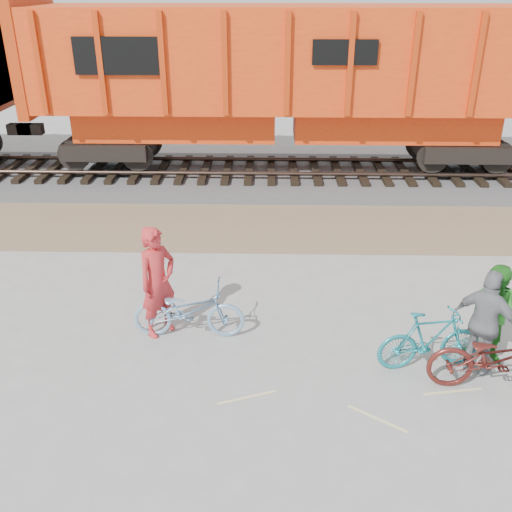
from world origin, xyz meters
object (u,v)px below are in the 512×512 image
object	(u,v)px
hopper_car_center	(285,78)
bicycle_maroon	(498,358)
bicycle_teal	(430,340)
bicycle_blue	(189,310)
person_solo	(158,282)
person_man	(495,315)
person_woman	(486,323)

from	to	relation	value
hopper_car_center	bicycle_maroon	distance (m)	10.22
hopper_car_center	bicycle_teal	bearing A→B (deg)	-77.15
bicycle_blue	bicycle_teal	bearing A→B (deg)	-101.88
bicycle_teal	person_solo	bearing A→B (deg)	68.88
bicycle_teal	person_man	distance (m)	1.07
bicycle_blue	bicycle_maroon	distance (m)	4.81
person_solo	bicycle_maroon	bearing A→B (deg)	-64.30
bicycle_maroon	person_man	size ratio (longest dim) A/B	1.22
person_solo	hopper_car_center	bearing A→B (deg)	25.18
bicycle_blue	bicycle_teal	xyz separation A→B (m)	(3.79, -0.78, 0.01)
hopper_car_center	person_woman	world-z (taller)	hopper_car_center
bicycle_blue	bicycle_maroon	world-z (taller)	bicycle_maroon
person_man	bicycle_blue	bearing A→B (deg)	-159.59
bicycle_maroon	bicycle_teal	bearing A→B (deg)	62.68
person_man	bicycle_maroon	bearing A→B (deg)	-74.90
bicycle_teal	person_woman	bearing A→B (deg)	-106.65
bicycle_teal	person_woman	distance (m)	0.84
bicycle_maroon	person_woman	xyz separation A→B (m)	(-0.10, 0.40, 0.33)
person_woman	bicycle_blue	bearing A→B (deg)	28.15
bicycle_maroon	person_man	xyz separation A→B (m)	(0.15, 0.69, 0.29)
hopper_car_center	person_man	distance (m)	9.55
bicycle_blue	person_solo	size ratio (longest dim) A/B	0.96
bicycle_teal	person_man	world-z (taller)	person_man
bicycle_blue	person_man	size ratio (longest dim) A/B	1.13
hopper_car_center	person_man	world-z (taller)	hopper_car_center
hopper_car_center	bicycle_teal	xyz separation A→B (m)	(2.05, -8.99, -2.51)
hopper_car_center	person_woman	distance (m)	9.74
hopper_car_center	person_man	xyz separation A→B (m)	(3.05, -8.79, -2.19)
bicycle_teal	hopper_car_center	bearing A→B (deg)	3.28
hopper_car_center	bicycle_blue	distance (m)	8.76
person_man	person_woman	xyz separation A→B (m)	(-0.25, -0.29, 0.04)
bicycle_blue	bicycle_teal	world-z (taller)	bicycle_teal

